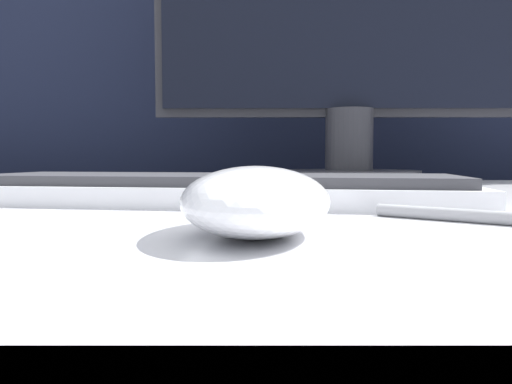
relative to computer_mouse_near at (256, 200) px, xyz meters
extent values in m
cube|color=black|center=(0.06, 0.75, 0.01)|extent=(5.00, 0.03, 1.49)
ellipsoid|color=white|center=(0.00, 0.00, 0.00)|extent=(0.08, 0.12, 0.03)
cube|color=silver|center=(-0.04, 0.18, -0.01)|extent=(0.43, 0.20, 0.02)
cube|color=#38383D|center=(-0.04, 0.18, 0.00)|extent=(0.41, 0.18, 0.01)
cylinder|color=#28282D|center=(0.13, 0.50, -0.01)|extent=(0.21, 0.21, 0.02)
cylinder|color=#28282D|center=(0.13, 0.50, 0.05)|extent=(0.07, 0.07, 0.09)
cylinder|color=#99999E|center=(0.14, 0.04, -0.01)|extent=(0.12, 0.10, 0.01)
camera|label=1|loc=(0.00, -0.24, 0.02)|focal=35.00mm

